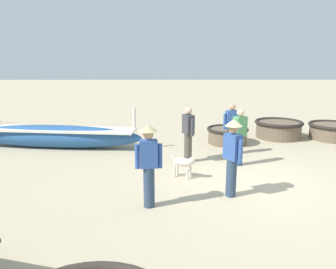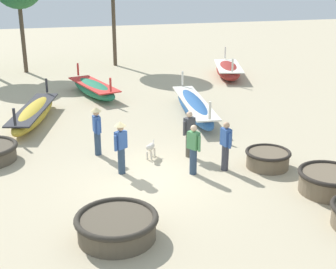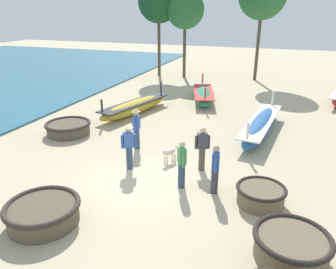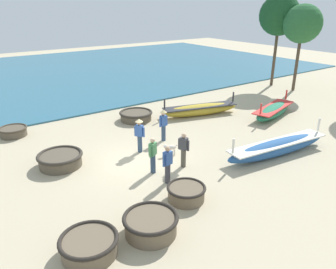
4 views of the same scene
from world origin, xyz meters
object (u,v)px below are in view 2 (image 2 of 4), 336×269
long_boat_ochre_hull (194,107)px  long_boat_white_hull (228,70)px  long_boat_green_hull (34,114)px  fisherman_by_coracle (97,128)px  dog (151,148)px  long_boat_blue_hull (94,89)px  fisherman_standing_left (226,145)px  coracle_front_right (268,158)px  fisherman_with_hat (121,144)px  coracle_upturned (329,181)px  coracle_weathered (117,226)px  fisherman_standing_right (189,133)px  fisherman_crouching (193,148)px

long_boat_ochre_hull → long_boat_white_hull: (4.28, 6.69, 0.02)m
long_boat_green_hull → long_boat_white_hull: bearing=28.3°
fisherman_by_coracle → dog: (1.64, -0.78, -0.59)m
long_boat_white_hull → long_boat_blue_hull: 8.32m
long_boat_white_hull → long_boat_green_hull: 12.34m
long_boat_green_hull → fisherman_by_coracle: bearing=-63.9°
long_boat_white_hull → fisherman_standing_left: size_ratio=2.87×
fisherman_by_coracle → dog: fisherman_by_coracle is taller
long_boat_white_hull → fisherman_by_coracle: 13.39m
coracle_front_right → fisherman_standing_left: 1.49m
long_boat_blue_hull → fisherman_with_hat: size_ratio=2.70×
fisherman_standing_left → dog: size_ratio=2.55×
coracle_upturned → long_boat_blue_hull: size_ratio=0.39×
coracle_weathered → fisherman_by_coracle: bearing=87.4°
fisherman_standing_right → dog: (-1.27, 0.18, -0.46)m
fisherman_crouching → dog: size_ratio=2.55×
fisherman_crouching → fisherman_with_hat: (-2.10, 0.61, 0.12)m
coracle_weathered → fisherman_standing_left: (3.88, 2.99, 0.51)m
fisherman_with_hat → fisherman_standing_right: bearing=17.6°
long_boat_blue_hull → long_boat_green_hull: 4.59m
coracle_front_right → coracle_upturned: 2.21m
coracle_weathered → fisherman_crouching: bearing=46.4°
coracle_weathered → fisherman_by_coracle: fisherman_by_coracle is taller
coracle_front_right → fisherman_by_coracle: 5.64m
long_boat_blue_hull → fisherman_standing_right: fisherman_standing_right is taller
fisherman_with_hat → dog: fisherman_with_hat is taller
coracle_front_right → fisherman_with_hat: size_ratio=0.86×
coracle_front_right → dog: bearing=153.5°
coracle_upturned → dog: (-4.22, 3.74, 0.03)m
coracle_front_right → coracle_upturned: bearing=-67.9°
fisherman_standing_left → coracle_weathered: bearing=-142.4°
coracle_weathered → fisherman_with_hat: 3.72m
long_boat_white_hull → fisherman_crouching: size_ratio=2.87×
dog → coracle_upturned: bearing=-41.6°
coracle_weathered → fisherman_with_hat: (0.75, 3.59, 0.64)m
long_boat_white_hull → long_boat_green_hull: long_boat_white_hull is taller
coracle_front_right → long_boat_ochre_hull: long_boat_ochre_hull is taller
coracle_weathered → fisherman_with_hat: fisherman_with_hat is taller
fisherman_crouching → fisherman_with_hat: size_ratio=0.94×
long_boat_green_hull → fisherman_standing_left: fisherman_standing_left is taller
long_boat_blue_hull → fisherman_with_hat: bearing=-91.7°
long_boat_blue_hull → coracle_upturned: bearing=-67.7°
fisherman_standing_left → long_boat_ochre_hull: bearing=81.2°
long_boat_white_hull → long_boat_green_hull: size_ratio=0.86×
long_boat_ochre_hull → fisherman_standing_left: size_ratio=3.80×
coracle_front_right → fisherman_standing_right: 2.66m
coracle_upturned → long_boat_ochre_hull: bearing=99.6°
fisherman_by_coracle → fisherman_standing_left: size_ratio=1.06×
long_boat_blue_hull → long_boat_green_hull: bearing=-128.4°
fisherman_crouching → fisherman_with_hat: bearing=163.8°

